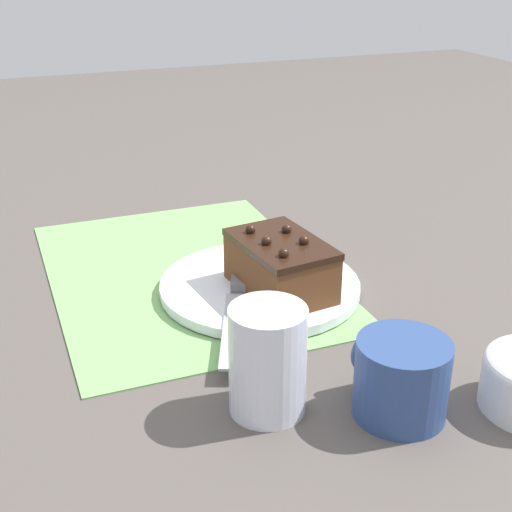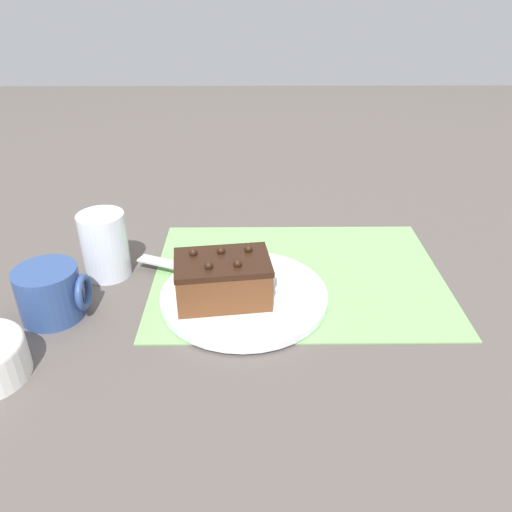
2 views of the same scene
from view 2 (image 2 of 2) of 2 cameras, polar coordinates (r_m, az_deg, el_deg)
name	(u,v)px [view 2 (image 2 of 2)]	position (r m, az deg, el deg)	size (l,w,h in m)	color
ground_plane	(298,276)	(0.81, 4.80, -2.25)	(3.00, 3.00, 0.00)	#544C47
placemat_woven	(298,275)	(0.81, 4.81, -2.13)	(0.46, 0.34, 0.00)	#7AB266
cake_plate	(244,296)	(0.74, -1.37, -4.54)	(0.25, 0.25, 0.01)	white
chocolate_cake	(223,279)	(0.71, -3.81, -2.63)	(0.14, 0.10, 0.07)	brown
serving_knife	(228,276)	(0.77, -3.27, -2.28)	(0.23, 0.11, 0.01)	slate
drinking_glass	(105,245)	(0.82, -16.90, 1.20)	(0.07, 0.07, 0.11)	white
coffee_mug	(51,293)	(0.75, -22.38, -3.93)	(0.10, 0.09, 0.08)	navy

